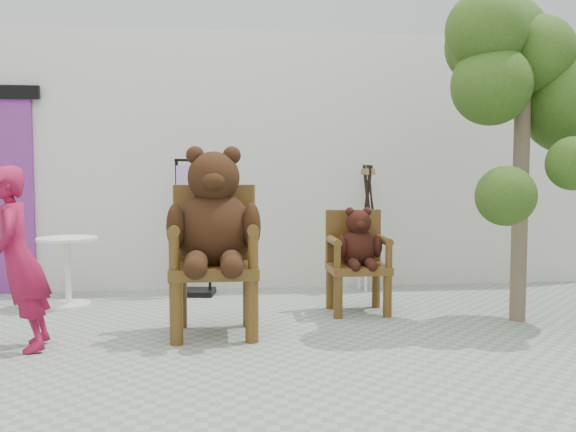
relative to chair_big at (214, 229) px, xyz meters
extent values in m
plane|color=gray|center=(0.37, -0.54, -0.89)|extent=(60.00, 60.00, 0.00)
cube|color=silver|center=(0.37, 2.56, 0.61)|extent=(9.00, 1.00, 3.00)
cylinder|color=#452D0E|center=(-0.30, -0.28, -0.64)|extent=(0.11, 0.11, 0.50)
cylinder|color=#452D0E|center=(-0.30, 0.26, -0.64)|extent=(0.11, 0.11, 0.50)
cylinder|color=#452D0E|center=(0.30, -0.28, -0.64)|extent=(0.11, 0.11, 0.50)
cylinder|color=#452D0E|center=(0.30, 0.26, -0.64)|extent=(0.11, 0.11, 0.50)
cube|color=#452D0E|center=(0.00, -0.01, -0.34)|extent=(0.72, 0.66, 0.10)
cube|color=#452D0E|center=(0.00, 0.27, 0.04)|extent=(0.68, 0.10, 0.66)
cylinder|color=#452D0E|center=(-0.31, 0.27, 0.04)|extent=(0.10, 0.10, 0.66)
cylinder|color=#452D0E|center=(-0.31, -0.28, -0.14)|extent=(0.08, 0.08, 0.30)
cylinder|color=#452D0E|center=(-0.31, -0.01, 0.01)|extent=(0.10, 0.62, 0.10)
cylinder|color=#452D0E|center=(0.31, 0.27, 0.04)|extent=(0.10, 0.10, 0.66)
cylinder|color=#452D0E|center=(0.31, -0.28, -0.14)|extent=(0.08, 0.08, 0.30)
cylinder|color=#452D0E|center=(0.31, -0.01, 0.01)|extent=(0.10, 0.62, 0.10)
ellipsoid|color=black|center=(0.00, 0.02, -0.02)|extent=(0.65, 0.55, 0.68)
sphere|color=black|center=(0.00, -0.01, 0.43)|extent=(0.43, 0.43, 0.43)
ellipsoid|color=black|center=(0.00, -0.18, 0.40)|extent=(0.19, 0.15, 0.15)
sphere|color=black|center=(-0.15, 0.00, 0.61)|extent=(0.15, 0.15, 0.15)
sphere|color=black|center=(0.15, 0.00, 0.61)|extent=(0.15, 0.15, 0.15)
ellipsoid|color=black|center=(-0.31, -0.12, 0.03)|extent=(0.15, 0.22, 0.39)
ellipsoid|color=black|center=(-0.14, -0.27, -0.24)|extent=(0.19, 0.38, 0.19)
sphere|color=black|center=(-0.14, -0.42, -0.26)|extent=(0.18, 0.18, 0.18)
ellipsoid|color=black|center=(0.31, -0.12, 0.03)|extent=(0.15, 0.22, 0.39)
ellipsoid|color=black|center=(0.14, -0.27, -0.24)|extent=(0.19, 0.38, 0.19)
sphere|color=black|center=(0.14, -0.42, -0.26)|extent=(0.18, 0.18, 0.18)
cylinder|color=#452D0E|center=(1.14, 0.45, -0.69)|extent=(0.08, 0.08, 0.40)
cylinder|color=#452D0E|center=(1.14, 0.87, -0.69)|extent=(0.08, 0.08, 0.40)
cylinder|color=#452D0E|center=(1.61, 0.45, -0.69)|extent=(0.08, 0.08, 0.40)
cylinder|color=#452D0E|center=(1.61, 0.87, -0.69)|extent=(0.08, 0.08, 0.40)
cube|color=#452D0E|center=(1.37, 0.66, -0.45)|extent=(0.57, 0.52, 0.08)
cube|color=#452D0E|center=(1.37, 0.88, -0.16)|extent=(0.54, 0.08, 0.52)
cylinder|color=#452D0E|center=(1.13, 0.88, -0.16)|extent=(0.08, 0.08, 0.52)
cylinder|color=#452D0E|center=(1.13, 0.45, -0.30)|extent=(0.07, 0.07, 0.24)
cylinder|color=#452D0E|center=(1.13, 0.66, -0.18)|extent=(0.08, 0.49, 0.08)
cylinder|color=#452D0E|center=(1.62, 0.88, -0.16)|extent=(0.08, 0.08, 0.52)
cylinder|color=#452D0E|center=(1.62, 0.45, -0.30)|extent=(0.07, 0.07, 0.24)
cylinder|color=#452D0E|center=(1.62, 0.66, -0.18)|extent=(0.08, 0.49, 0.08)
ellipsoid|color=black|center=(1.37, 0.67, -0.26)|extent=(0.37, 0.31, 0.39)
sphere|color=black|center=(1.37, 0.65, -0.01)|extent=(0.24, 0.24, 0.24)
ellipsoid|color=black|center=(1.37, 0.55, -0.02)|extent=(0.11, 0.09, 0.09)
sphere|color=black|center=(1.29, 0.66, 0.10)|extent=(0.09, 0.09, 0.09)
sphere|color=black|center=(1.46, 0.66, 0.10)|extent=(0.09, 0.09, 0.09)
ellipsoid|color=black|center=(1.20, 0.59, -0.23)|extent=(0.09, 0.12, 0.22)
ellipsoid|color=black|center=(1.30, 0.50, -0.38)|extent=(0.11, 0.22, 0.11)
sphere|color=black|center=(1.30, 0.42, -0.40)|extent=(0.10, 0.10, 0.10)
ellipsoid|color=black|center=(1.55, 0.59, -0.23)|extent=(0.09, 0.12, 0.22)
ellipsoid|color=black|center=(1.45, 0.50, -0.38)|extent=(0.11, 0.22, 0.11)
sphere|color=black|center=(1.45, 0.42, -0.40)|extent=(0.10, 0.10, 0.10)
imported|color=maroon|center=(-1.47, -0.31, -0.19)|extent=(0.43, 0.56, 1.40)
cylinder|color=white|center=(-1.50, 1.26, -0.20)|extent=(0.60, 0.60, 0.03)
cylinder|color=white|center=(-1.50, 1.26, -0.54)|extent=(0.06, 0.06, 0.68)
cylinder|color=white|center=(-1.50, 1.26, -0.87)|extent=(0.44, 0.44, 0.03)
cube|color=black|center=(-0.43, 1.74, -0.14)|extent=(0.03, 0.03, 1.50)
cube|color=black|center=(-0.07, 1.69, -0.14)|extent=(0.03, 0.03, 1.50)
cube|color=black|center=(-0.25, 1.72, 0.61)|extent=(0.40, 0.08, 0.03)
cube|color=black|center=(-0.25, 1.72, -0.86)|extent=(0.49, 0.41, 0.06)
cube|color=#BA90D2|center=(-0.25, 1.71, 0.29)|extent=(0.36, 0.09, 0.52)
cylinder|color=black|center=(-0.25, 1.72, 0.58)|extent=(0.01, 0.01, 0.08)
cylinder|color=white|center=(1.77, 1.81, -0.45)|extent=(0.32, 0.32, 0.03)
cylinder|color=white|center=(1.85, 1.89, -0.67)|extent=(0.03, 0.03, 0.44)
cylinder|color=white|center=(1.68, 1.89, -0.67)|extent=(0.03, 0.03, 0.44)
cylinder|color=white|center=(1.68, 1.72, -0.67)|extent=(0.03, 0.03, 0.44)
cylinder|color=white|center=(1.85, 1.72, -0.67)|extent=(0.03, 0.03, 0.44)
cylinder|color=black|center=(1.74, 1.85, 0.17)|extent=(0.13, 0.12, 0.79)
cylinder|color=olive|center=(1.70, 1.89, 0.49)|extent=(0.05, 0.04, 0.08)
cylinder|color=black|center=(1.74, 1.77, 0.17)|extent=(0.11, 0.08, 0.80)
cylinder|color=olive|center=(1.72, 1.74, 0.49)|extent=(0.04, 0.04, 0.08)
cylinder|color=black|center=(1.75, 1.86, 0.17)|extent=(0.14, 0.06, 0.80)
cylinder|color=olive|center=(1.74, 1.90, 0.49)|extent=(0.05, 0.04, 0.08)
cylinder|color=black|center=(1.78, 1.76, 0.17)|extent=(0.10, 0.04, 0.80)
cylinder|color=olive|center=(1.78, 1.73, 0.49)|extent=(0.04, 0.04, 0.07)
cylinder|color=black|center=(1.78, 1.76, 0.17)|extent=(0.15, 0.05, 0.79)
cylinder|color=olive|center=(1.79, 1.71, 0.49)|extent=(0.05, 0.04, 0.08)
cylinder|color=black|center=(1.73, 1.78, 0.17)|extent=(0.09, 0.12, 0.80)
cylinder|color=olive|center=(1.69, 1.76, 0.49)|extent=(0.04, 0.04, 0.08)
cylinder|color=brown|center=(2.77, 0.19, 0.37)|extent=(0.14, 0.14, 2.51)
sphere|color=#1C360E|center=(3.29, 0.24, 1.11)|extent=(0.96, 0.96, 0.96)
sphere|color=#1C360E|center=(2.65, 0.43, 1.67)|extent=(0.89, 0.89, 0.89)
sphere|color=#1C360E|center=(2.41, 0.06, 1.23)|extent=(0.70, 0.70, 0.70)
sphere|color=#1C360E|center=(2.89, 0.22, 1.53)|extent=(0.73, 0.73, 0.73)
sphere|color=#1C360E|center=(3.23, 0.39, 1.03)|extent=(0.66, 0.66, 0.66)
sphere|color=#1C360E|center=(2.56, 0.63, 1.69)|extent=(0.70, 0.70, 0.70)
sphere|color=#1C360E|center=(2.36, 0.09, 1.71)|extent=(0.70, 0.70, 0.70)
sphere|color=#1C360E|center=(2.41, -0.26, 0.28)|extent=(0.50, 0.50, 0.50)
sphere|color=#1C360E|center=(2.95, -0.35, 0.55)|extent=(0.45, 0.45, 0.45)
camera|label=1|loc=(0.06, -5.08, 0.45)|focal=38.00mm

